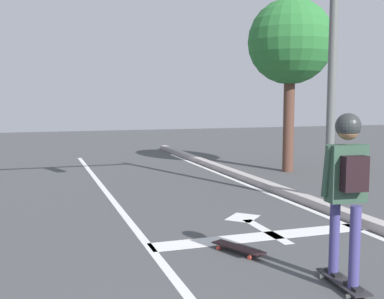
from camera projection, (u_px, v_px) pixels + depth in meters
name	position (u px, v px, depth m)	size (l,w,h in m)	color
lane_line_center	(145.00, 241.00, 6.64)	(0.12, 20.00, 0.01)	silver
lane_line_curbside	(340.00, 222.00, 7.66)	(0.12, 20.00, 0.01)	silver
stop_bar	(263.00, 236.00, 6.88)	(3.39, 0.40, 0.01)	silver
lane_arrow_stem	(266.00, 231.00, 7.16)	(0.16, 1.40, 0.01)	silver
lane_arrow_head	(243.00, 217.00, 7.97)	(0.56, 0.44, 0.01)	silver
curb_strip	(353.00, 217.00, 7.73)	(0.24, 24.00, 0.14)	#A79F9C
skateboard	(343.00, 282.00, 5.01)	(0.28, 0.82, 0.07)	#262428
skater	(347.00, 174.00, 4.87)	(0.49, 0.65, 1.78)	#3D3976
spare_skateboard	(238.00, 248.00, 6.13)	(0.50, 0.78, 0.08)	black
traffic_signal_mast	(280.00, 6.00, 8.23)	(4.91, 0.34, 5.16)	#5A5E5C
roadside_tree	(290.00, 43.00, 12.71)	(2.29, 2.29, 4.68)	brown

